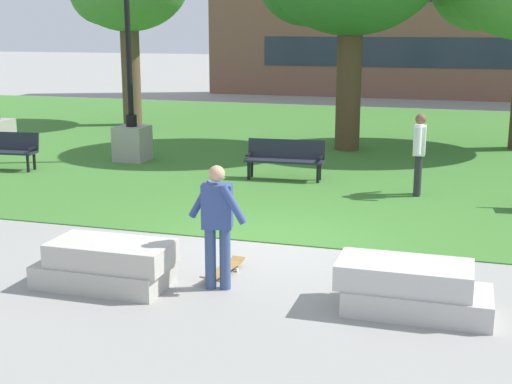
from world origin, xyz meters
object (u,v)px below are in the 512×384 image
skateboard (223,270)px  person_bystander_near_lawn (419,150)px  concrete_block_left (411,288)px  lamp_post_right (131,121)px  park_bench_far_right (285,157)px  person_skateboarder (217,220)px  concrete_block_center (107,265)px  park_bench_near_left (2,148)px

skateboard → person_bystander_near_lawn: (2.30, 5.74, 0.90)m
concrete_block_left → lamp_post_right: size_ratio=0.37×
park_bench_far_right → person_skateboarder: bearing=-83.0°
concrete_block_left → park_bench_far_right: (-3.44, 7.07, 0.23)m
concrete_block_left → park_bench_far_right: size_ratio=1.04×
skateboard → concrete_block_center: bearing=-148.1°
concrete_block_left → park_bench_near_left: 12.11m
concrete_block_center → concrete_block_left: (4.07, 0.29, 0.00)m
skateboard → concrete_block_left: bearing=-12.1°
park_bench_near_left → lamp_post_right: (2.56, 1.93, 0.53)m
park_bench_near_left → park_bench_far_right: size_ratio=1.01×
concrete_block_left → lamp_post_right: 11.32m
park_bench_far_right → concrete_block_left: bearing=-64.1°
person_skateboarder → park_bench_far_right: (-0.86, 7.00, -0.43)m
concrete_block_center → person_bystander_near_lawn: person_bystander_near_lawn is taller
person_skateboarder → person_bystander_near_lawn: 6.62m
park_bench_near_left → park_bench_far_right: bearing=7.1°
concrete_block_center → skateboard: size_ratio=1.80×
concrete_block_center → person_bystander_near_lawn: (3.68, 6.60, 0.68)m
park_bench_near_left → lamp_post_right: lamp_post_right is taller
concrete_block_center → park_bench_near_left: 9.07m
concrete_block_center → person_bystander_near_lawn: 7.59m
park_bench_near_left → lamp_post_right: 3.25m
person_skateboarder → lamp_post_right: lamp_post_right is taller
concrete_block_left → skateboard: bearing=167.9°
concrete_block_left → lamp_post_right: (-7.83, 8.13, 0.76)m
person_skateboarder → lamp_post_right: size_ratio=0.33×
concrete_block_center → lamp_post_right: bearing=114.1°
person_skateboarder → concrete_block_center: bearing=-166.6°
concrete_block_left → park_bench_near_left: bearing=149.2°
concrete_block_center → person_skateboarder: 1.66m
concrete_block_center → skateboard: (1.38, 0.86, -0.22)m
concrete_block_left → person_skateboarder: person_skateboarder is taller
person_bystander_near_lawn → concrete_block_center: bearing=-119.1°
person_skateboarder → skateboard: 1.02m
concrete_block_center → lamp_post_right: 9.25m
concrete_block_left → person_skateboarder: 2.66m
skateboard → lamp_post_right: lamp_post_right is taller
park_bench_near_left → park_bench_far_right: 7.01m
person_bystander_near_lawn → concrete_block_left: bearing=-86.5°
park_bench_near_left → person_bystander_near_lawn: bearing=0.6°
person_bystander_near_lawn → lamp_post_right: bearing=166.3°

